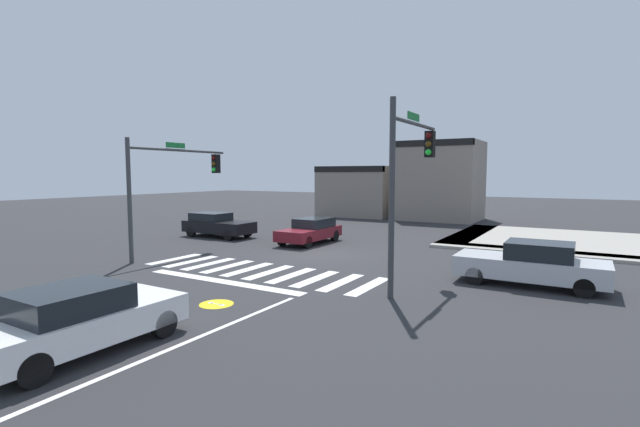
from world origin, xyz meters
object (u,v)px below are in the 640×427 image
traffic_signal_southwest (173,175)px  car_black (217,225)px  traffic_signal_southeast (410,166)px  car_silver (532,264)px  car_maroon (311,231)px  car_white (79,318)px

traffic_signal_southwest → car_black: size_ratio=1.31×
traffic_signal_southeast → car_black: size_ratio=1.38×
traffic_signal_southwest → car_black: bearing=25.2°
car_silver → car_maroon: car_silver is taller
car_maroon → traffic_signal_southwest: bearing=-29.9°
car_silver → car_white: car_silver is taller
car_silver → car_maroon: 12.03m
traffic_signal_southeast → car_white: 10.23m
car_black → car_white: car_black is taller
traffic_signal_southeast → car_silver: size_ratio=1.27×
traffic_signal_southeast → car_maroon: 10.62m
car_maroon → traffic_signal_southeast: bearing=50.7°
car_black → car_white: (9.85, -14.42, -0.01)m
traffic_signal_southeast → car_white: size_ratio=1.44×
car_white → car_silver: bearing=-34.4°
traffic_signal_southeast → traffic_signal_southwest: 11.38m
car_black → car_white: bearing=-55.7°
traffic_signal_southeast → traffic_signal_southwest: bearing=89.1°
traffic_signal_southwest → car_maroon: traffic_signal_southwest is taller
traffic_signal_southwest → car_black: 6.71m
traffic_signal_southwest → car_white: size_ratio=1.37×
car_silver → car_black: (-17.44, 3.33, 0.00)m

